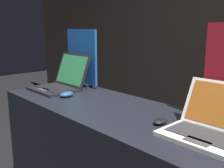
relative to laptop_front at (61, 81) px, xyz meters
The scene contains 5 objects.
laptop_front is the anchor object (origin of this frame).
mouse_front 0.27m from the laptop_front, 22.81° to the right, with size 0.07×0.11×0.04m.
promo_stand_front 0.27m from the laptop_front, 90.00° to the left, with size 0.38×0.07×0.48m.
laptop_back 1.30m from the laptop_front, ahead, with size 0.40×0.34×0.24m.
mouse_back 1.03m from the laptop_front, ahead, with size 0.06×0.09×0.03m.
Camera 1 is at (1.16, -0.76, 1.44)m, focal length 42.00 mm.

